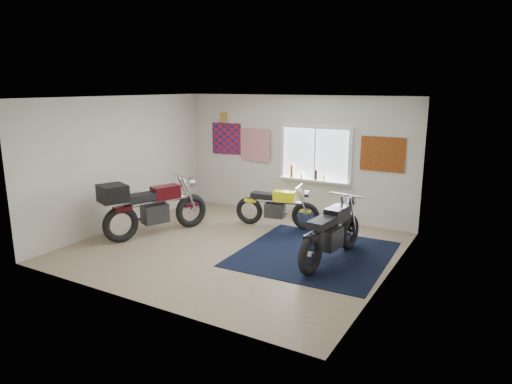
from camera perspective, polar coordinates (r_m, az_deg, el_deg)
The scene contains 10 objects.
ground at distance 8.45m, azimuth -2.60°, elevation -6.92°, with size 5.50×5.50×0.00m, color #9E896B.
room_shell at distance 8.03m, azimuth -2.72°, elevation 4.14°, with size 5.50×5.50×5.50m.
navy_rug at distance 8.17m, azimuth 7.24°, elevation -7.67°, with size 2.50×2.60×0.01m, color black.
window_assembly at distance 10.01m, azimuth 7.41°, elevation 4.28°, with size 1.66×0.17×1.26m.
oil_bottles at distance 10.10m, azimuth 5.99°, elevation 2.33°, with size 0.83×0.07×0.28m.
flag_display at distance 11.07m, azimuth -4.12°, elevation 9.26°, with size 1.60×0.10×1.17m.
triumph_poster at distance 9.54m, azimuth 15.54°, elevation 4.56°, with size 0.90×0.03×0.70m, color #A54C14.
yellow_triumph at distance 9.53m, azimuth 2.58°, elevation -2.01°, with size 1.82×0.57×0.92m.
black_chrome_bike at distance 7.77m, azimuth 9.38°, elevation -5.25°, with size 0.63×2.08×1.07m.
maroon_tourer at distance 9.13m, azimuth -13.29°, elevation -1.83°, with size 1.16×2.18×1.14m.
Camera 1 is at (4.29, -6.67, 2.90)m, focal length 32.00 mm.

